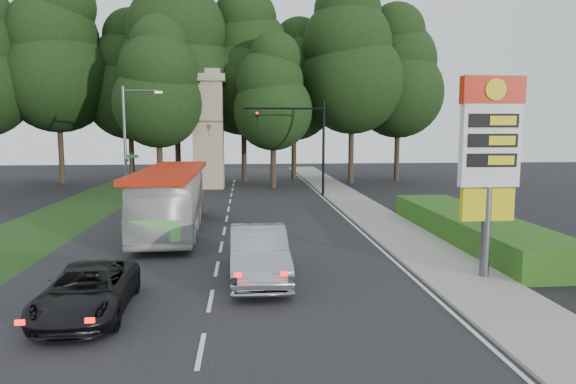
{
  "coord_description": "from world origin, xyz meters",
  "views": [
    {
      "loc": [
        1.07,
        -14.47,
        5.16
      ],
      "look_at": [
        3.05,
        9.1,
        2.2
      ],
      "focal_mm": 32.0,
      "sensor_mm": 36.0,
      "label": 1
    }
  ],
  "objects": [
    {
      "name": "gas_station_pylon",
      "position": [
        9.2,
        1.99,
        4.45
      ],
      "size": [
        2.1,
        0.45,
        6.85
      ],
      "color": "#59595E",
      "rests_on": "ground"
    },
    {
      "name": "tree_monument_right",
      "position": [
        3.5,
        29.5,
        8.01
      ],
      "size": [
        6.72,
        6.72,
        13.2
      ],
      "color": "#2D2116",
      "rests_on": "ground"
    },
    {
      "name": "monument",
      "position": [
        -2.0,
        30.0,
        5.1
      ],
      "size": [
        3.0,
        3.0,
        10.05
      ],
      "color": "gray",
      "rests_on": "ground"
    },
    {
      "name": "tree_west_near",
      "position": [
        -10.0,
        37.0,
        10.02
      ],
      "size": [
        8.4,
        8.4,
        16.5
      ],
      "color": "#2D2116",
      "rests_on": "ground"
    },
    {
      "name": "tree_monument_left",
      "position": [
        -6.0,
        29.0,
        8.68
      ],
      "size": [
        7.28,
        7.28,
        14.3
      ],
      "color": "#2D2116",
      "rests_on": "ground"
    },
    {
      "name": "tree_east_mid",
      "position": [
        11.0,
        33.0,
        11.35
      ],
      "size": [
        9.52,
        9.52,
        18.7
      ],
      "color": "#2D2116",
      "rests_on": "ground"
    },
    {
      "name": "road_surface",
      "position": [
        0.0,
        12.0,
        0.01
      ],
      "size": [
        14.0,
        80.0,
        0.02
      ],
      "primitive_type": "cube",
      "color": "black",
      "rests_on": "ground"
    },
    {
      "name": "tree_west_mid",
      "position": [
        -16.0,
        35.0,
        11.69
      ],
      "size": [
        9.8,
        9.8,
        19.25
      ],
      "color": "#2D2116",
      "rests_on": "ground"
    },
    {
      "name": "sidewalk_right",
      "position": [
        8.5,
        12.0,
        0.06
      ],
      "size": [
        3.0,
        80.0,
        0.12
      ],
      "primitive_type": "cube",
      "color": "gray",
      "rests_on": "ground"
    },
    {
      "name": "suv_charcoal",
      "position": [
        -3.33,
        -0.28,
        0.67
      ],
      "size": [
        2.42,
        4.91,
        1.34
      ],
      "primitive_type": "imported",
      "rotation": [
        0.0,
        0.0,
        0.04
      ],
      "color": "black",
      "rests_on": "ground"
    },
    {
      "name": "streetlight_signs",
      "position": [
        -6.99,
        22.01,
        4.44
      ],
      "size": [
        2.75,
        0.98,
        8.0
      ],
      "color": "#59595E",
      "rests_on": "ground"
    },
    {
      "name": "traffic_signal_mast",
      "position": [
        5.68,
        24.0,
        4.67
      ],
      "size": [
        6.1,
        0.35,
        7.2
      ],
      "color": "black",
      "rests_on": "ground"
    },
    {
      "name": "tree_east_near",
      "position": [
        6.0,
        37.0,
        9.68
      ],
      "size": [
        8.12,
        8.12,
        15.95
      ],
      "color": "#2D2116",
      "rests_on": "ground"
    },
    {
      "name": "transit_bus",
      "position": [
        -2.61,
        11.19,
        1.58
      ],
      "size": [
        3.12,
        11.44,
        3.16
      ],
      "primitive_type": "imported",
      "rotation": [
        0.0,
        0.0,
        0.04
      ],
      "color": "silver",
      "rests_on": "ground"
    },
    {
      "name": "tree_center_right",
      "position": [
        1.0,
        35.0,
        11.02
      ],
      "size": [
        9.24,
        9.24,
        18.15
      ],
      "color": "#2D2116",
      "rests_on": "ground"
    },
    {
      "name": "sedan_silver",
      "position": [
        1.5,
        2.62,
        0.89
      ],
      "size": [
        2.02,
        5.47,
        1.79
      ],
      "primitive_type": "imported",
      "rotation": [
        0.0,
        0.0,
        0.02
      ],
      "color": "#96989D",
      "rests_on": "ground"
    },
    {
      "name": "hedge",
      "position": [
        11.5,
        8.0,
        0.6
      ],
      "size": [
        3.0,
        14.0,
        1.2
      ],
      "primitive_type": "cube",
      "color": "#264F15",
      "rests_on": "ground"
    },
    {
      "name": "grass_verge_left",
      "position": [
        -9.5,
        18.0,
        0.01
      ],
      "size": [
        5.0,
        50.0,
        0.02
      ],
      "primitive_type": "cube",
      "color": "#193814",
      "rests_on": "ground"
    },
    {
      "name": "ground",
      "position": [
        0.0,
        0.0,
        0.0
      ],
      "size": [
        120.0,
        120.0,
        0.0
      ],
      "primitive_type": "plane",
      "color": "black",
      "rests_on": "ground"
    },
    {
      "name": "tree_far_east",
      "position": [
        16.0,
        35.0,
        10.35
      ],
      "size": [
        8.68,
        8.68,
        17.05
      ],
      "color": "#2D2116",
      "rests_on": "ground"
    },
    {
      "name": "tree_center_left",
      "position": [
        -5.0,
        33.0,
        12.02
      ],
      "size": [
        10.08,
        10.08,
        19.8
      ],
      "color": "#2D2116",
      "rests_on": "ground"
    }
  ]
}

